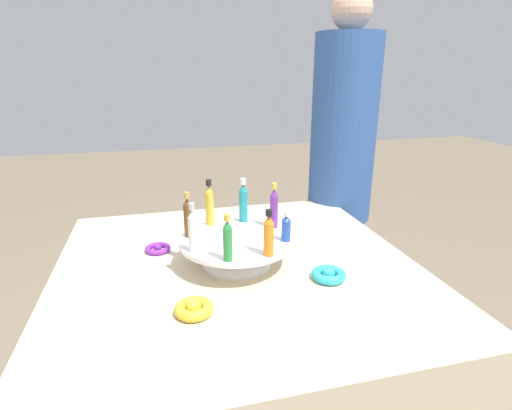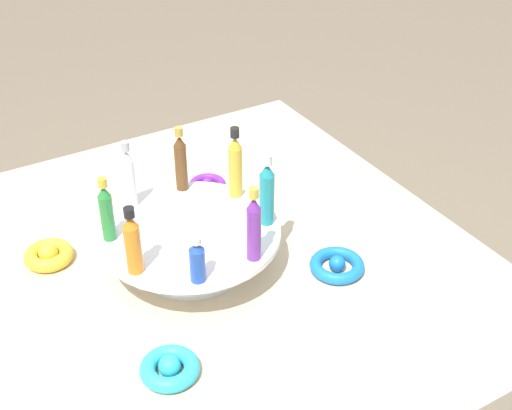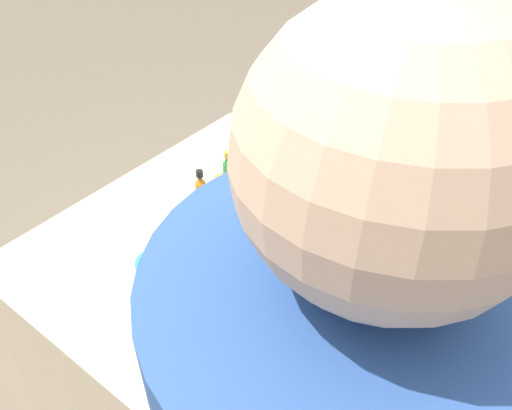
# 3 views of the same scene
# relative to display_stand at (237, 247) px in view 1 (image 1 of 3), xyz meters

# --- Properties ---
(party_table) EXTENTS (1.02, 1.02, 0.75)m
(party_table) POSITION_rel_display_stand_xyz_m (0.00, 0.00, -0.43)
(party_table) COLOR beige
(party_table) RESTS_ON ground_plane
(display_stand) EXTENTS (0.32, 0.32, 0.08)m
(display_stand) POSITION_rel_display_stand_xyz_m (0.00, 0.00, 0.00)
(display_stand) COLOR white
(display_stand) RESTS_ON party_table
(bottle_teal) EXTENTS (0.03, 0.03, 0.14)m
(bottle_teal) POSITION_rel_display_stand_xyz_m (0.13, -0.05, 0.09)
(bottle_teal) COLOR teal
(bottle_teal) RESTS_ON display_stand
(bottle_gold) EXTENTS (0.03, 0.03, 0.14)m
(bottle_gold) POSITION_rel_display_stand_xyz_m (0.13, 0.06, 0.09)
(bottle_gold) COLOR gold
(bottle_gold) RESTS_ON display_stand
(bottle_brown) EXTENTS (0.02, 0.02, 0.13)m
(bottle_brown) POSITION_rel_display_stand_xyz_m (0.05, 0.13, 0.09)
(bottle_brown) COLOR brown
(bottle_brown) RESTS_ON display_stand
(bottle_clear) EXTENTS (0.02, 0.02, 0.13)m
(bottle_clear) POSITION_rel_display_stand_xyz_m (-0.06, 0.13, 0.09)
(bottle_clear) COLOR silver
(bottle_clear) RESTS_ON display_stand
(bottle_green) EXTENTS (0.02, 0.02, 0.12)m
(bottle_green) POSITION_rel_display_stand_xyz_m (-0.13, 0.05, 0.08)
(bottle_green) COLOR #288438
(bottle_green) RESTS_ON display_stand
(bottle_orange) EXTENTS (0.03, 0.03, 0.12)m
(bottle_orange) POSITION_rel_display_stand_xyz_m (-0.13, -0.06, 0.08)
(bottle_orange) COLOR orange
(bottle_orange) RESTS_ON display_stand
(bottle_blue) EXTENTS (0.03, 0.03, 0.08)m
(bottle_blue) POSITION_rel_display_stand_xyz_m (-0.05, -0.13, 0.07)
(bottle_blue) COLOR #234CAD
(bottle_blue) RESTS_ON display_stand
(bottle_purple) EXTENTS (0.02, 0.02, 0.14)m
(bottle_purple) POSITION_rel_display_stand_xyz_m (0.06, -0.13, 0.09)
(bottle_purple) COLOR #702D93
(bottle_purple) RESTS_ON display_stand
(ribbon_bow_blue) EXTENTS (0.10, 0.10, 0.03)m
(ribbon_bow_blue) POSITION_rel_display_stand_xyz_m (0.22, -0.15, -0.04)
(ribbon_bow_blue) COLOR blue
(ribbon_bow_blue) RESTS_ON party_table
(ribbon_bow_purple) EXTENTS (0.08, 0.08, 0.02)m
(ribbon_bow_purple) POSITION_rel_display_stand_xyz_m (0.15, 0.22, -0.04)
(ribbon_bow_purple) COLOR purple
(ribbon_bow_purple) RESTS_ON party_table
(ribbon_bow_gold) EXTENTS (0.09, 0.09, 0.04)m
(ribbon_bow_gold) POSITION_rel_display_stand_xyz_m (-0.22, 0.15, -0.04)
(ribbon_bow_gold) COLOR gold
(ribbon_bow_gold) RESTS_ON party_table
(ribbon_bow_teal) EXTENTS (0.09, 0.09, 0.03)m
(ribbon_bow_teal) POSITION_rel_display_stand_xyz_m (-0.15, -0.22, -0.04)
(ribbon_bow_teal) COLOR #2DB7CC
(ribbon_bow_teal) RESTS_ON party_table
(person_figure) EXTENTS (0.27, 0.27, 1.58)m
(person_figure) POSITION_rel_display_stand_xyz_m (0.51, -0.56, -0.00)
(person_figure) COLOR #282D42
(person_figure) RESTS_ON ground_plane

